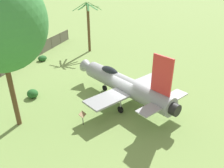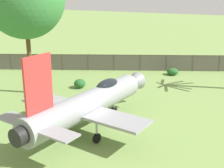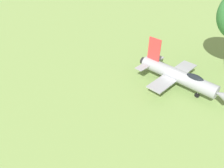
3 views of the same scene
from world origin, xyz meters
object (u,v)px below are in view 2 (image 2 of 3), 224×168
object	(u,v)px
display_jet	(90,102)
info_plaque	(30,104)
shrub_near_fence	(80,83)
shrub_by_tree	(173,72)

from	to	relation	value
display_jet	info_plaque	bearing A→B (deg)	98.09
display_jet	shrub_near_fence	xyz separation A→B (m)	(-6.94, -5.36, -1.42)
display_jet	info_plaque	xyz separation A→B (m)	(0.09, -5.04, -0.97)
shrub_near_fence	shrub_by_tree	distance (m)	10.41
shrub_by_tree	info_plaque	size ratio (longest dim) A/B	1.07
shrub_near_fence	info_plaque	size ratio (longest dim) A/B	1.00
display_jet	shrub_by_tree	distance (m)	15.31
shrub_near_fence	shrub_by_tree	world-z (taller)	shrub_near_fence
shrub_near_fence	info_plaque	distance (m)	7.04
display_jet	shrub_near_fence	bearing A→B (deg)	44.82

